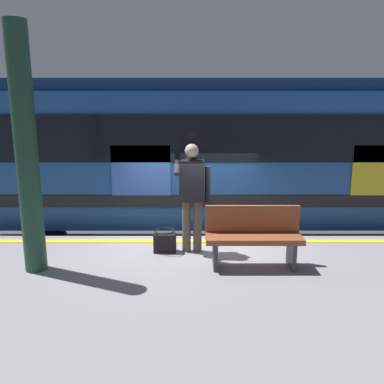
# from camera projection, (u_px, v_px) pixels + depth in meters

# --- Properties ---
(ground_plane) EXTENTS (23.86, 23.86, 0.00)m
(ground_plane) POSITION_uv_depth(u_px,v_px,m) (192.00, 287.00, 7.48)
(ground_plane) COLOR #3D3D3F
(platform) EXTENTS (15.31, 4.56, 1.02)m
(platform) POSITION_uv_depth(u_px,v_px,m) (192.00, 329.00, 5.14)
(platform) COLOR gray
(platform) RESTS_ON ground
(safety_line) EXTENTS (15.00, 0.16, 0.01)m
(safety_line) POSITION_uv_depth(u_px,v_px,m) (192.00, 241.00, 6.97)
(safety_line) COLOR yellow
(safety_line) RESTS_ON platform
(track_rail_near) EXTENTS (19.90, 0.08, 0.16)m
(track_rail_near) POSITION_uv_depth(u_px,v_px,m) (192.00, 258.00, 8.67)
(track_rail_near) COLOR slate
(track_rail_near) RESTS_ON ground
(track_rail_far) EXTENTS (19.90, 0.08, 0.16)m
(track_rail_far) POSITION_uv_depth(u_px,v_px,m) (192.00, 237.00, 10.07)
(track_rail_far) COLOR slate
(track_rail_far) RESTS_ON ground
(train_carriage) EXTENTS (13.23, 2.89, 3.73)m
(train_carriage) POSITION_uv_depth(u_px,v_px,m) (251.00, 150.00, 8.87)
(train_carriage) COLOR #1E478C
(train_carriage) RESTS_ON ground
(passenger) EXTENTS (0.57, 0.55, 1.78)m
(passenger) POSITION_uv_depth(u_px,v_px,m) (192.00, 189.00, 6.28)
(passenger) COLOR brown
(passenger) RESTS_ON platform
(handbag) EXTENTS (0.37, 0.33, 0.37)m
(handbag) POSITION_uv_depth(u_px,v_px,m) (165.00, 242.00, 6.43)
(handbag) COLOR black
(handbag) RESTS_ON platform
(station_column) EXTENTS (0.31, 0.31, 3.46)m
(station_column) POSITION_uv_depth(u_px,v_px,m) (27.00, 152.00, 5.41)
(station_column) COLOR #1E3F2D
(station_column) RESTS_ON platform
(bench) EXTENTS (1.42, 0.44, 0.90)m
(bench) POSITION_uv_depth(u_px,v_px,m) (253.00, 235.00, 5.81)
(bench) COLOR brown
(bench) RESTS_ON platform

